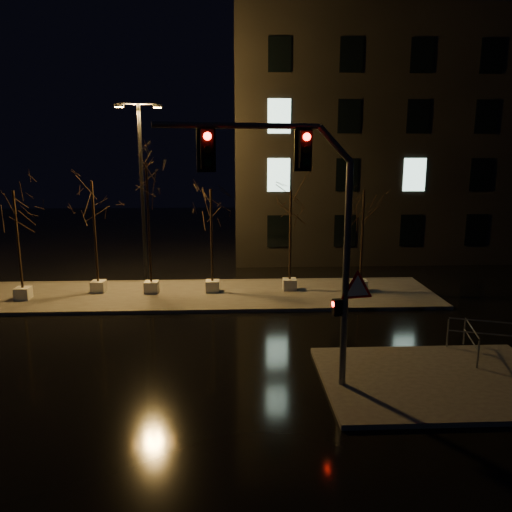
{
  "coord_description": "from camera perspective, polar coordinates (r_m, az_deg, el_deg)",
  "views": [
    {
      "loc": [
        1.37,
        -17.16,
        6.82
      ],
      "look_at": [
        2.23,
        2.01,
        2.8
      ],
      "focal_mm": 35.0,
      "sensor_mm": 36.0,
      "label": 1
    }
  ],
  "objects": [
    {
      "name": "ground",
      "position": [
        18.52,
        -6.73,
        -9.87
      ],
      "size": [
        90.0,
        90.0,
        0.0
      ],
      "primitive_type": "plane",
      "color": "black",
      "rests_on": "ground"
    },
    {
      "name": "median",
      "position": [
        24.17,
        -5.74,
        -4.44
      ],
      "size": [
        22.0,
        5.0,
        0.15
      ],
      "primitive_type": "cube",
      "color": "#423F3B",
      "rests_on": "ground"
    },
    {
      "name": "sidewalk_corner",
      "position": [
        16.43,
        20.15,
        -13.19
      ],
      "size": [
        7.0,
        5.0,
        0.15
      ],
      "primitive_type": "cube",
      "color": "#423F3B",
      "rests_on": "ground"
    },
    {
      "name": "building",
      "position": [
        37.37,
        17.59,
        12.34
      ],
      "size": [
        25.0,
        12.0,
        15.0
      ],
      "primitive_type": "cube",
      "color": "black",
      "rests_on": "ground"
    },
    {
      "name": "tree_0",
      "position": [
        24.78,
        -25.8,
        4.22
      ],
      "size": [
        1.8,
        1.8,
        5.13
      ],
      "color": "beige",
      "rests_on": "median"
    },
    {
      "name": "tree_1",
      "position": [
        24.67,
        -18.13,
        5.39
      ],
      "size": [
        1.8,
        1.8,
        5.47
      ],
      "color": "beige",
      "rests_on": "median"
    },
    {
      "name": "tree_2",
      "position": [
        23.86,
        -12.32,
        7.12
      ],
      "size": [
        1.8,
        1.8,
        6.36
      ],
      "color": "beige",
      "rests_on": "median"
    },
    {
      "name": "tree_3",
      "position": [
        23.67,
        -5.15,
        4.97
      ],
      "size": [
        1.8,
        1.8,
        5.09
      ],
      "color": "beige",
      "rests_on": "median"
    },
    {
      "name": "tree_4",
      "position": [
        23.96,
        3.98,
        4.96
      ],
      "size": [
        1.8,
        1.8,
        5.03
      ],
      "color": "beige",
      "rests_on": "median"
    },
    {
      "name": "tree_5",
      "position": [
        24.21,
        12.15,
        4.85
      ],
      "size": [
        1.8,
        1.8,
        5.06
      ],
      "color": "beige",
      "rests_on": "median"
    },
    {
      "name": "traffic_signal_mast",
      "position": [
        13.48,
        5.8,
        4.01
      ],
      "size": [
        5.98,
        1.15,
        7.39
      ],
      "rotation": [
        0.0,
        0.0,
        0.18
      ],
      "color": "#5C5F64",
      "rests_on": "sidewalk_corner"
    },
    {
      "name": "streetlight_main",
      "position": [
        25.37,
        -12.92,
        8.14
      ],
      "size": [
        2.24,
        0.59,
        8.96
      ],
      "rotation": [
        0.0,
        0.0,
        0.15
      ],
      "color": "black",
      "rests_on": "median"
    },
    {
      "name": "guard_rail_a",
      "position": [
        18.82,
        24.86,
        -7.79
      ],
      "size": [
        2.38,
        0.84,
        1.08
      ],
      "rotation": [
        0.0,
        0.0,
        -0.33
      ],
      "color": "#5C5F64",
      "rests_on": "sidewalk_corner"
    },
    {
      "name": "guard_rail_b",
      "position": [
        18.22,
        23.38,
        -8.53
      ],
      "size": [
        0.53,
        2.03,
        0.99
      ],
      "rotation": [
        0.0,
        0.0,
        1.33
      ],
      "color": "#5C5F64",
      "rests_on": "sidewalk_corner"
    }
  ]
}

